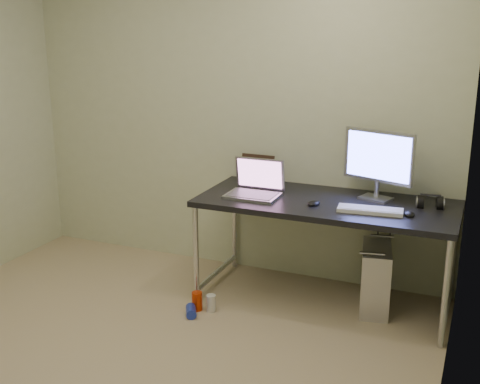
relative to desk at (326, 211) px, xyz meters
name	(u,v)px	position (x,y,z in m)	size (l,w,h in m)	color
floor	(112,372)	(-0.87, -1.37, -0.68)	(3.50, 3.50, 0.00)	tan
wall_back	(233,114)	(-0.87, 0.38, 0.57)	(3.50, 0.02, 2.50)	beige
wall_right	(455,195)	(0.88, -1.37, 0.57)	(0.02, 3.50, 2.50)	beige
desk	(326,211)	(0.00, 0.00, 0.00)	(1.76, 0.77, 0.75)	black
tower_computer	(375,278)	(0.36, 0.02, -0.45)	(0.27, 0.47, 0.49)	silver
cable_a	(378,239)	(0.31, 0.33, -0.28)	(0.01, 0.01, 0.70)	black
cable_b	(390,244)	(0.40, 0.31, -0.30)	(0.01, 0.01, 0.72)	black
can_red	(197,301)	(-0.77, -0.48, -0.61)	(0.07, 0.07, 0.13)	#C02E06
can_white	(211,303)	(-0.67, -0.46, -0.62)	(0.07, 0.07, 0.12)	silver
can_blue	(191,311)	(-0.77, -0.58, -0.64)	(0.07, 0.07, 0.13)	#2135B6
laptop	(255,187)	(-0.51, -0.05, 0.13)	(0.37, 0.30, 0.25)	#A9AAAF
monitor	(378,159)	(0.30, 0.18, 0.35)	(0.50, 0.21, 0.48)	#A9AAAF
keyboard	(370,210)	(0.32, -0.14, 0.08)	(0.41, 0.14, 0.03)	white
mouse_right	(409,213)	(0.57, -0.11, 0.09)	(0.07, 0.11, 0.04)	black
mouse_left	(314,202)	(-0.06, -0.12, 0.09)	(0.07, 0.11, 0.04)	black
headphones	(430,203)	(0.67, 0.12, 0.10)	(0.18, 0.11, 0.11)	black
picture_frame	(257,168)	(-0.63, 0.31, 0.18)	(0.26, 0.03, 0.21)	black
webcam	(277,174)	(-0.44, 0.23, 0.16)	(0.04, 0.03, 0.12)	silver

